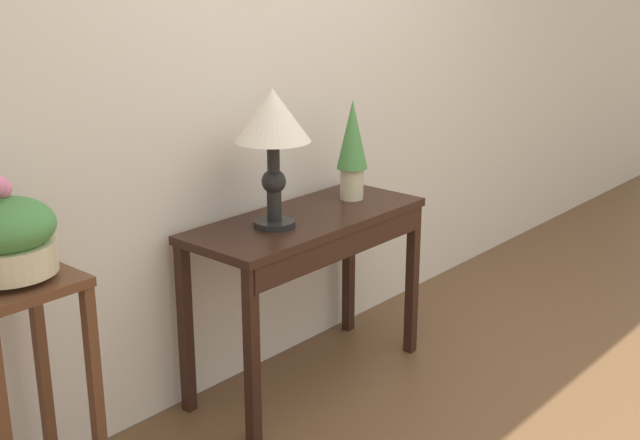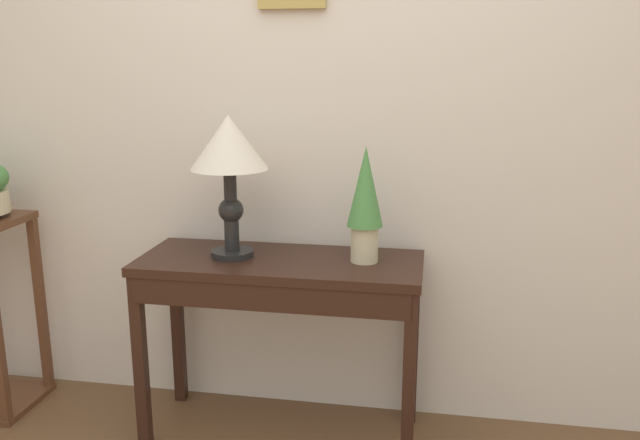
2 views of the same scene
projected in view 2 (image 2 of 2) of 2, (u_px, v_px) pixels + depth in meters
back_wall_with_art at (326, 83)px, 2.62m from camera, size 9.00×0.13×2.80m
console_table at (279, 288)px, 2.50m from camera, size 1.09×0.44×0.75m
table_lamp at (229, 153)px, 2.43m from camera, size 0.29×0.29×0.55m
potted_plant_on_console at (365, 199)px, 2.40m from camera, size 0.13×0.13×0.44m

